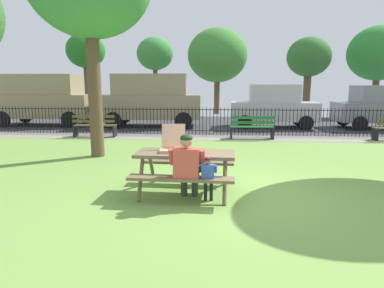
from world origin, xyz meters
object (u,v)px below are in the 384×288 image
picnic_table_foreground (185,161)px  parked_car_far_left (44,98)px  child_at_table (208,175)px  park_bench_left (95,126)px  far_tree_center (217,56)px  adult_at_table (187,165)px  far_tree_right (379,53)px  pizza_box_open (173,146)px  park_bench_center (252,128)px  parked_car_left (151,99)px  far_tree_left (86,52)px  parked_car_center (274,106)px  far_tree_midleft (155,55)px  far_tree_midright (309,58)px

picnic_table_foreground → parked_car_far_left: bearing=129.1°
child_at_table → park_bench_left: size_ratio=0.50×
far_tree_center → adult_at_table: bearing=-91.4°
far_tree_right → pizza_box_open: bearing=-123.7°
adult_at_table → park_bench_center: size_ratio=0.74×
parked_car_left → far_tree_center: (3.09, 6.96, 2.55)m
parked_car_left → far_tree_left: 9.54m
picnic_table_foreground → adult_at_table: bearing=-80.8°
park_bench_center → far_tree_left: bearing=134.8°
adult_at_table → park_bench_center: adult_at_table is taller
far_tree_center → far_tree_right: size_ratio=1.00×
parked_car_far_left → parked_car_center: bearing=-0.0°
park_bench_left → far_tree_midleft: size_ratio=0.32×
pizza_box_open → adult_at_table: size_ratio=0.47×
far_tree_left → far_tree_right: (19.22, 0.00, -0.24)m
picnic_table_foreground → far_tree_right: far_tree_right is taller
child_at_table → far_tree_center: (0.06, 17.19, 3.36)m
park_bench_center → far_tree_left: 15.08m
park_bench_center → child_at_table: bearing=-101.7°
parked_car_center → far_tree_center: 7.98m
picnic_table_foreground → park_bench_center: size_ratio=1.15×
adult_at_table → far_tree_midright: (6.35, 17.14, 3.00)m
park_bench_left → park_bench_center: same height
parked_car_left → picnic_table_foreground: bearing=-75.0°
picnic_table_foreground → child_at_table: bearing=-51.4°
picnic_table_foreground → park_bench_center: (1.85, 6.28, -0.18)m
parked_car_far_left → far_tree_right: (18.64, 6.96, 2.61)m
far_tree_right → adult_at_table: bearing=-122.0°
park_bench_left → parked_car_center: (7.26, 3.40, 0.59)m
parked_car_center → far_tree_center: bearing=110.9°
park_bench_center → parked_car_center: parked_car_center is taller
parked_car_far_left → far_tree_midleft: 8.54m
parked_car_left → far_tree_right: (13.36, 6.96, 2.61)m
picnic_table_foreground → pizza_box_open: 0.38m
far_tree_left → far_tree_midleft: bearing=0.0°
far_tree_midleft → parked_car_left: bearing=-81.1°
far_tree_midright → far_tree_left: bearing=180.0°
far_tree_left → far_tree_midleft: size_ratio=1.06×
picnic_table_foreground → far_tree_midright: far_tree_midright is taller
far_tree_midleft → far_tree_right: (14.45, 0.00, -0.03)m
adult_at_table → far_tree_midleft: size_ratio=0.23×
parked_car_center → far_tree_right: bearing=42.4°
parked_car_far_left → parked_car_center: (11.03, -0.00, -0.29)m
child_at_table → far_tree_center: far_tree_center is taller
pizza_box_open → far_tree_midleft: size_ratio=0.11×
far_tree_center → far_tree_left: bearing=180.0°
pizza_box_open → adult_at_table: pizza_box_open is taller
picnic_table_foreground → adult_at_table: 0.51m
adult_at_table → far_tree_right: far_tree_right is taller
far_tree_center → parked_car_far_left: bearing=-140.2°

